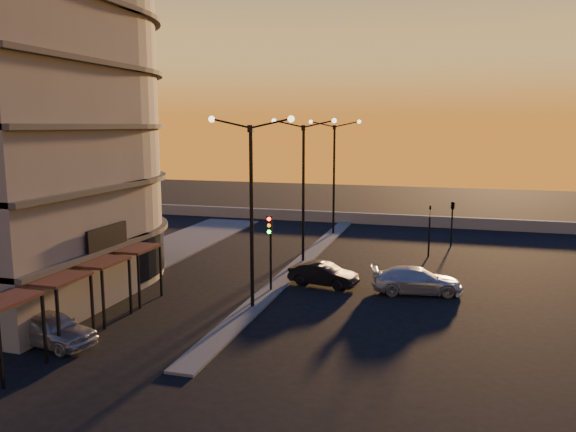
{
  "coord_description": "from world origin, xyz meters",
  "views": [
    {
      "loc": [
        9.23,
        -25.42,
        9.05
      ],
      "look_at": [
        -0.28,
        7.35,
        3.53
      ],
      "focal_mm": 35.0,
      "sensor_mm": 36.0,
      "label": 1
    }
  ],
  "objects_px": {
    "car_hatchback": "(50,328)",
    "car_sedan": "(323,274)",
    "car_wagon": "(417,280)",
    "streetlamp_mid": "(303,179)",
    "traffic_light_main": "(270,241)"
  },
  "relations": [
    {
      "from": "traffic_light_main",
      "to": "streetlamp_mid",
      "type": "bearing_deg",
      "value": 90.0
    },
    {
      "from": "car_sedan",
      "to": "streetlamp_mid",
      "type": "bearing_deg",
      "value": 38.43
    },
    {
      "from": "streetlamp_mid",
      "to": "car_sedan",
      "type": "distance_m",
      "value": 7.47
    },
    {
      "from": "traffic_light_main",
      "to": "car_sedan",
      "type": "height_order",
      "value": "traffic_light_main"
    },
    {
      "from": "traffic_light_main",
      "to": "car_sedan",
      "type": "relative_size",
      "value": 1.07
    },
    {
      "from": "car_sedan",
      "to": "car_wagon",
      "type": "relative_size",
      "value": 0.81
    },
    {
      "from": "streetlamp_mid",
      "to": "traffic_light_main",
      "type": "xyz_separation_m",
      "value": [
        0.0,
        -7.13,
        -2.7
      ]
    },
    {
      "from": "traffic_light_main",
      "to": "car_wagon",
      "type": "distance_m",
      "value": 8.29
    },
    {
      "from": "car_sedan",
      "to": "car_wagon",
      "type": "bearing_deg",
      "value": -78.35
    },
    {
      "from": "car_hatchback",
      "to": "traffic_light_main",
      "type": "bearing_deg",
      "value": -23.62
    },
    {
      "from": "car_hatchback",
      "to": "car_sedan",
      "type": "xyz_separation_m",
      "value": [
        9.02,
        11.75,
        -0.06
      ]
    },
    {
      "from": "traffic_light_main",
      "to": "car_sedan",
      "type": "distance_m",
      "value": 3.98
    },
    {
      "from": "car_wagon",
      "to": "car_sedan",
      "type": "bearing_deg",
      "value": 79.5
    },
    {
      "from": "car_hatchback",
      "to": "streetlamp_mid",
      "type": "bearing_deg",
      "value": -10.81
    },
    {
      "from": "traffic_light_main",
      "to": "car_hatchback",
      "type": "height_order",
      "value": "traffic_light_main"
    }
  ]
}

